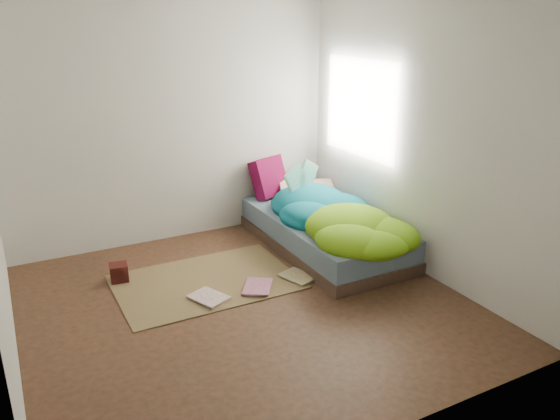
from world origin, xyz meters
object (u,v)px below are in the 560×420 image
object	(u,v)px
pillow_magenta	(269,177)
open_book	(302,167)
wooden_box	(119,272)
floor_book_a	(199,303)
floor_book_b	(244,286)
bed	(324,233)

from	to	relation	value
pillow_magenta	open_book	size ratio (longest dim) A/B	1.06
wooden_box	floor_book_a	distance (m)	0.91
floor_book_a	floor_book_b	world-z (taller)	floor_book_b
wooden_box	open_book	bearing A→B (deg)	3.32
bed	open_book	xyz separation A→B (m)	(-0.08, 0.33, 0.64)
open_book	floor_book_b	xyz separation A→B (m)	(-1.04, -0.79, -0.78)
wooden_box	floor_book_b	xyz separation A→B (m)	(0.95, -0.67, -0.06)
floor_book_a	floor_book_b	xyz separation A→B (m)	(0.46, 0.09, 0.00)
floor_book_a	wooden_box	bearing A→B (deg)	98.98
bed	floor_book_a	world-z (taller)	bed
bed	floor_book_b	distance (m)	1.21
open_book	floor_book_a	distance (m)	1.90
open_book	floor_book_b	distance (m)	1.52
bed	floor_book_a	size ratio (longest dim) A/B	6.27
pillow_magenta	floor_book_a	bearing A→B (deg)	-158.19
open_book	bed	bearing A→B (deg)	-94.98
pillow_magenta	floor_book_a	size ratio (longest dim) A/B	1.39
pillow_magenta	bed	bearing A→B (deg)	-103.22
open_book	floor_book_a	size ratio (longest dim) A/B	1.31
pillow_magenta	wooden_box	size ratio (longest dim) A/B	2.82
bed	floor_book_b	bearing A→B (deg)	-157.91
floor_book_a	floor_book_b	bearing A→B (deg)	-13.13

